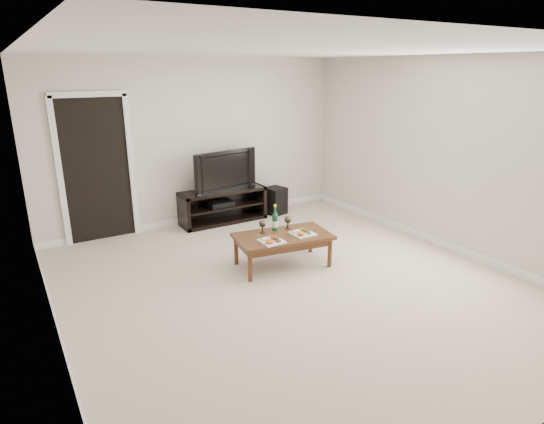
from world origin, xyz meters
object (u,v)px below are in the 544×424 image
Objects in this scene: television at (222,170)px; coffee_table at (283,250)px; subwoofer at (275,201)px; media_console at (223,206)px.

television reaches higher than coffee_table.
television reaches higher than subwoofer.
coffee_table is (-0.10, -1.98, -0.67)m from television.
subwoofer is (0.97, -0.07, -0.04)m from media_console.
media_console is at bearing 0.00° from television.
coffee_table is at bearing -92.89° from media_console.
media_console is 0.97m from subwoofer.
television is at bearing 0.00° from media_console.
subwoofer is (0.97, -0.07, -0.64)m from television.
media_console is 3.04× the size of subwoofer.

